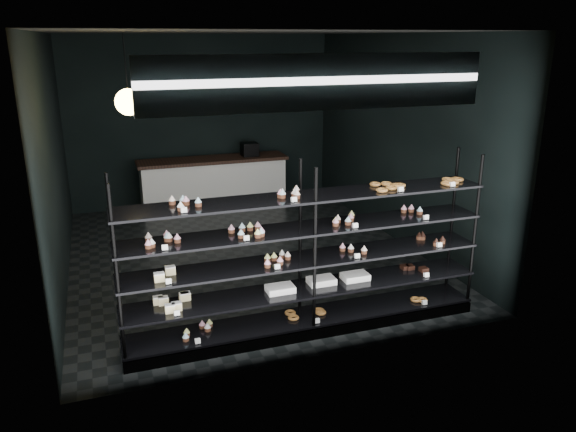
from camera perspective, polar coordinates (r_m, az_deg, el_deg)
The scene contains 5 objects.
room at distance 8.09m, azimuth -4.71°, elevation 6.71°, with size 5.01×6.01×3.20m.
display_shelf at distance 6.15m, azimuth 1.75°, elevation -6.33°, with size 4.00×0.50×1.91m.
signage at distance 5.17m, azimuth 3.41°, elevation 13.41°, with size 3.30×0.05×0.50m.
pendant_lamp at distance 6.58m, azimuth -15.90°, elevation 11.09°, with size 0.29×0.29×0.88m.
service_counter at distance 10.73m, azimuth -7.51°, elevation 3.34°, with size 2.78×0.65×1.23m.
Camera 1 is at (-1.97, -7.69, 3.13)m, focal length 35.00 mm.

